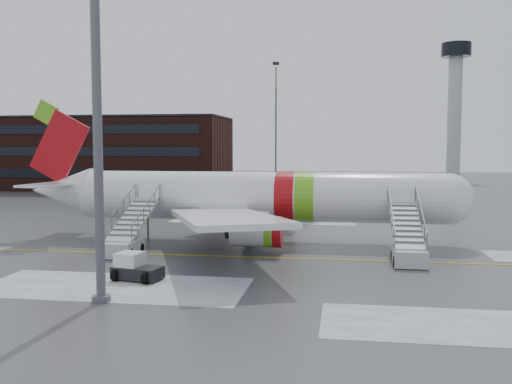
% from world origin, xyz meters
% --- Properties ---
extents(ground, '(260.00, 260.00, 0.00)m').
position_xyz_m(ground, '(0.00, 0.00, 0.00)').
color(ground, '#494C4F').
rests_on(ground, ground).
extents(airliner, '(35.03, 32.97, 11.18)m').
position_xyz_m(airliner, '(-1.48, 5.47, 3.42)').
color(airliner, white).
rests_on(airliner, ground).
extents(airstair_fwd, '(2.05, 7.70, 3.48)m').
position_xyz_m(airstair_fwd, '(9.97, -1.06, 1.06)').
color(airstair_fwd, '#B0B2B7').
rests_on(airstair_fwd, ground).
extents(airstair_aft, '(2.05, 7.70, 3.48)m').
position_xyz_m(airstair_aft, '(-8.81, -1.06, 1.06)').
color(airstair_aft, '#B9BCC1').
rests_on(airstair_aft, ground).
extents(pushback_tug, '(2.89, 2.39, 1.52)m').
position_xyz_m(pushback_tug, '(-5.49, -8.33, 0.67)').
color(pushback_tug, black).
rests_on(pushback_tug, ground).
extents(light_mast_near, '(1.20, 1.20, 25.17)m').
position_xyz_m(light_mast_near, '(-5.47, -12.79, 13.03)').
color(light_mast_near, '#595B60').
rests_on(light_mast_near, ground).
extents(terminal_building, '(62.00, 16.11, 12.30)m').
position_xyz_m(terminal_building, '(-45.00, 54.98, 6.20)').
color(terminal_building, '#3F1E16').
rests_on(terminal_building, ground).
extents(control_tower, '(6.40, 6.40, 30.00)m').
position_xyz_m(control_tower, '(30.00, 95.00, 18.75)').
color(control_tower, '#B2B5BA').
rests_on(control_tower, ground).
extents(light_mast_far_n, '(1.20, 1.20, 24.25)m').
position_xyz_m(light_mast_far_n, '(-8.00, 78.00, 13.84)').
color(light_mast_far_n, '#595B60').
rests_on(light_mast_far_n, ground).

